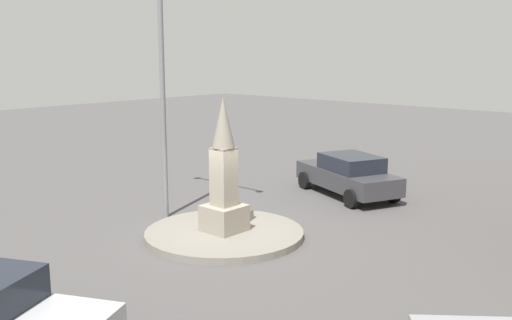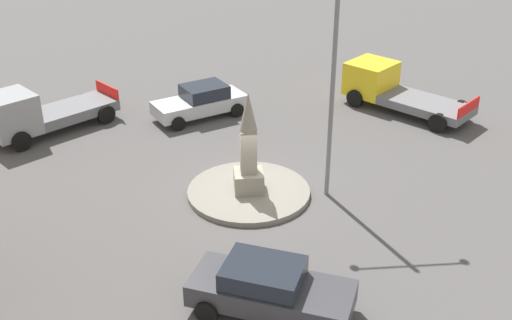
# 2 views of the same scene
# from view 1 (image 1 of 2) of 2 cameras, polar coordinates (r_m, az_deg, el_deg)

# --- Properties ---
(ground_plane) EXTENTS (80.00, 80.00, 0.00)m
(ground_plane) POSITION_cam_1_polar(r_m,az_deg,el_deg) (16.35, -3.14, -7.62)
(ground_plane) COLOR #4F4C4C
(traffic_island) EXTENTS (4.44, 4.44, 0.20)m
(traffic_island) POSITION_cam_1_polar(r_m,az_deg,el_deg) (16.32, -3.14, -7.29)
(traffic_island) COLOR gray
(traffic_island) RESTS_ON ground
(monument) EXTENTS (1.03, 1.03, 3.75)m
(monument) POSITION_cam_1_polar(r_m,az_deg,el_deg) (15.90, -3.20, -1.83)
(monument) COLOR gray
(monument) RESTS_ON traffic_island
(streetlamp) EXTENTS (3.69, 0.28, 8.42)m
(streetlamp) POSITION_cam_1_polar(r_m,az_deg,el_deg) (17.77, -9.33, 10.34)
(streetlamp) COLOR slate
(streetlamp) RESTS_ON ground
(car_dark_grey_parked_right) EXTENTS (4.73, 3.30, 1.51)m
(car_dark_grey_parked_right) POSITION_cam_1_polar(r_m,az_deg,el_deg) (20.99, 9.09, -1.42)
(car_dark_grey_parked_right) COLOR #38383D
(car_dark_grey_parked_right) RESTS_ON ground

